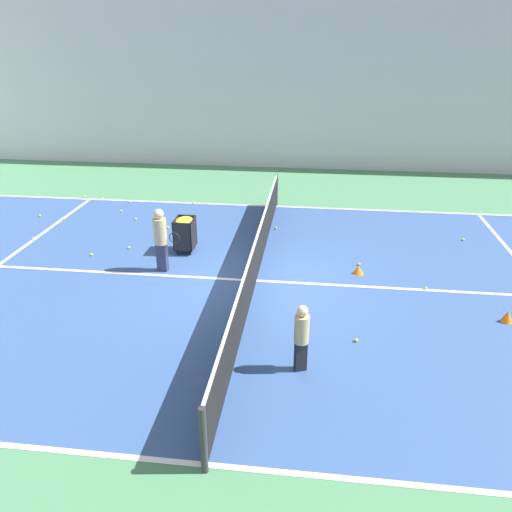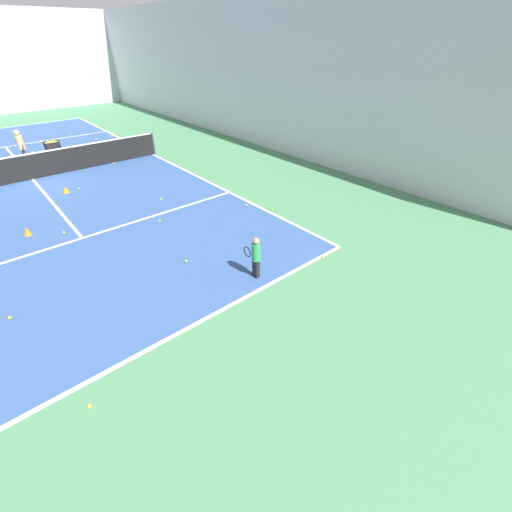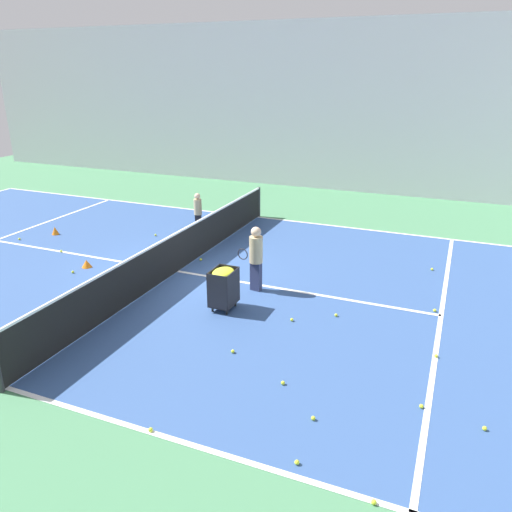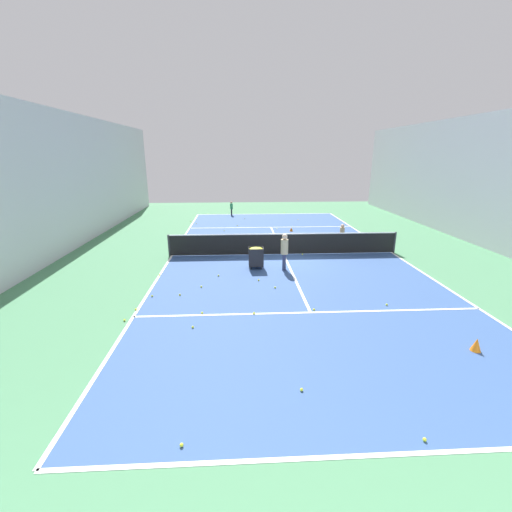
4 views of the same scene
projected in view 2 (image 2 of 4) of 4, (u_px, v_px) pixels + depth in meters
The scene contains 42 objects.
ground_plane at pixel (33, 179), 14.71m from camera, with size 38.80×38.80×0.00m, color #477F56.
court_playing_area at pixel (33, 179), 14.71m from camera, with size 11.20×24.11×0.00m.
line_baseline_near at pixel (167, 339), 7.00m from camera, with size 11.20×0.10×0.00m, color white.
line_sideline_right at pixel (153, 155), 17.75m from camera, with size 0.10×24.11×0.00m, color white.
line_service_near at pixel (82, 238), 10.47m from camera, with size 11.20×0.10×0.00m, color white.
line_service_far at pixel (5, 147), 18.95m from camera, with size 11.20×0.10×0.00m, color white.
line_centre_service at pixel (33, 179), 14.71m from camera, with size 0.10×13.26×0.00m, color white.
hall_enclosure_right at pixel (234, 72), 18.79m from camera, with size 0.15×35.10×6.98m.
tennis_net at pixel (28, 167), 14.40m from camera, with size 11.50×0.10×1.08m.
player_near_baseline at pixel (256, 255), 8.48m from camera, with size 0.23×0.56×1.14m.
coach_at_net at pixel (21, 145), 15.88m from camera, with size 0.36×0.67×1.61m.
ball_cart at pixel (53, 147), 16.50m from camera, with size 0.64×0.50×0.96m.
training_cone_0 at pixel (27, 231), 10.58m from camera, with size 0.23×0.23×0.26m, color orange.
training_cone_2 at pixel (66, 190), 13.46m from camera, with size 0.27×0.27×0.21m, color orange.
tennis_ball_0 at pixel (48, 153), 17.86m from camera, with size 0.07×0.07×0.07m, color yellow.
tennis_ball_1 at pixel (96, 139), 20.29m from camera, with size 0.07×0.07×0.07m, color yellow.
tennis_ball_2 at pixel (47, 123), 23.97m from camera, with size 0.07×0.07×0.07m, color yellow.
tennis_ball_3 at pixel (72, 136), 20.75m from camera, with size 0.07×0.07×0.07m, color yellow.
tennis_ball_4 at pixel (160, 221), 11.37m from camera, with size 0.07×0.07×0.07m, color yellow.
tennis_ball_6 at pixel (107, 130), 22.24m from camera, with size 0.07×0.07×0.07m, color yellow.
tennis_ball_7 at pixel (64, 233), 10.69m from camera, with size 0.07×0.07×0.07m, color yellow.
tennis_ball_8 at pixel (3, 147), 18.76m from camera, with size 0.07×0.07×0.07m, color yellow.
tennis_ball_9 at pixel (112, 136), 20.85m from camera, with size 0.07×0.07×0.07m, color yellow.
tennis_ball_10 at pixel (79, 189), 13.72m from camera, with size 0.07×0.07×0.07m, color yellow.
tennis_ball_11 at pixel (59, 208), 12.18m from camera, with size 0.07×0.07×0.07m, color yellow.
tennis_ball_12 at pixel (41, 141), 19.92m from camera, with size 0.07×0.07×0.07m, color yellow.
tennis_ball_13 at pixel (84, 150), 18.35m from camera, with size 0.07×0.07×0.07m, color yellow.
tennis_ball_14 at pixel (322, 257), 9.53m from camera, with size 0.07×0.07×0.07m, color yellow.
tennis_ball_15 at pixel (70, 133), 21.44m from camera, with size 0.07×0.07×0.07m, color yellow.
tennis_ball_16 at pixel (32, 152), 18.07m from camera, with size 0.07×0.07×0.07m, color yellow.
tennis_ball_17 at pixel (89, 406), 5.71m from camera, with size 0.07×0.07×0.07m, color yellow.
tennis_ball_18 at pixel (186, 261), 9.35m from camera, with size 0.07×0.07×0.07m, color yellow.
tennis_ball_19 at pixel (7, 183), 14.30m from camera, with size 0.07×0.07×0.07m, color yellow.
tennis_ball_20 at pixel (272, 209), 12.15m from camera, with size 0.07×0.07×0.07m, color yellow.
tennis_ball_24 at pixel (161, 199), 12.87m from camera, with size 0.07×0.07×0.07m, color yellow.
tennis_ball_25 at pixel (114, 163), 16.45m from camera, with size 0.07×0.07×0.07m, color yellow.
tennis_ball_26 at pixel (246, 205), 12.41m from camera, with size 0.07×0.07×0.07m, color yellow.
tennis_ball_27 at pixel (110, 132), 21.70m from camera, with size 0.07×0.07×0.07m, color yellow.
tennis_ball_29 at pixel (13, 131), 21.85m from camera, with size 0.07×0.07×0.07m, color yellow.
tennis_ball_30 at pixel (10, 318), 7.49m from camera, with size 0.07×0.07×0.07m, color yellow.
tennis_ball_31 at pixel (88, 143), 19.45m from camera, with size 0.07×0.07×0.07m, color yellow.
tennis_ball_32 at pixel (130, 143), 19.55m from camera, with size 0.07×0.07×0.07m, color yellow.
Camera 2 is at (-1.81, -17.00, 5.25)m, focal length 24.00 mm.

